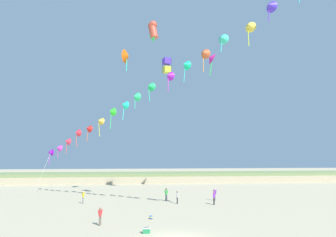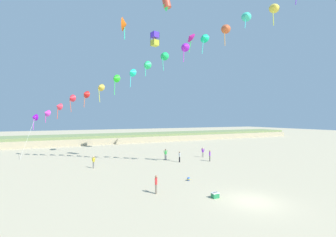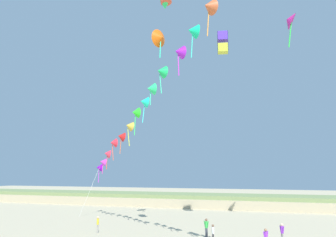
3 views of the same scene
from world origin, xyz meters
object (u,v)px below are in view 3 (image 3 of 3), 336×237
object	(u,v)px
person_far_right	(98,223)
large_kite_mid_trail	(160,38)
person_near_left	(282,232)
person_far_left	(213,232)
person_far_center	(206,227)
large_kite_outer_drift	(223,43)
large_kite_high_solo	(289,21)

from	to	relation	value
person_far_right	large_kite_mid_trail	xyz separation A→B (m)	(4.98, 3.83, 19.76)
large_kite_mid_trail	person_far_right	bearing A→B (deg)	-142.44
person_near_left	person_far_right	distance (m)	17.20
person_far_right	large_kite_mid_trail	bearing A→B (deg)	37.56
person_far_left	person_far_right	size ratio (longest dim) A/B	0.97
person_far_right	person_far_center	xyz separation A→B (m)	(10.62, 1.13, 0.07)
large_kite_mid_trail	large_kite_outer_drift	xyz separation A→B (m)	(6.33, 3.33, -0.21)
person_near_left	large_kite_high_solo	size ratio (longest dim) A/B	0.41
large_kite_mid_trail	large_kite_outer_drift	world-z (taller)	large_kite_mid_trail
person_far_right	large_kite_high_solo	size ratio (longest dim) A/B	0.40
person_far_center	large_kite_mid_trail	xyz separation A→B (m)	(-5.64, 2.70, 19.69)
person_far_center	large_kite_outer_drift	bearing A→B (deg)	83.46
person_far_left	large_kite_outer_drift	xyz separation A→B (m)	(-0.47, 8.36, 19.58)
large_kite_mid_trail	person_far_left	bearing A→B (deg)	-36.49
person_near_left	person_far_left	distance (m)	5.75
person_far_center	person_far_right	bearing A→B (deg)	-173.91
person_far_left	person_far_right	bearing A→B (deg)	174.19
person_far_right	person_far_center	bearing A→B (deg)	6.09
person_far_right	large_kite_mid_trail	distance (m)	20.74
person_far_center	large_kite_mid_trail	size ratio (longest dim) A/B	0.51
person_far_right	person_far_center	world-z (taller)	person_far_center
large_kite_outer_drift	person_far_right	bearing A→B (deg)	-147.65
person_far_right	large_kite_high_solo	distance (m)	28.94
person_far_center	large_kite_high_solo	world-z (taller)	large_kite_high_solo
person_far_right	large_kite_mid_trail	world-z (taller)	large_kite_mid_trail
person_far_left	large_kite_mid_trail	bearing A→B (deg)	143.51
person_far_right	person_near_left	bearing A→B (deg)	2.64
person_far_center	large_kite_high_solo	size ratio (longest dim) A/B	0.43
large_kite_mid_trail	large_kite_outer_drift	size ratio (longest dim) A/B	1.41
large_kite_mid_trail	person_far_center	bearing A→B (deg)	-25.59
large_kite_mid_trail	large_kite_high_solo	distance (m)	14.03
large_kite_high_solo	person_far_right	bearing A→B (deg)	-159.12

